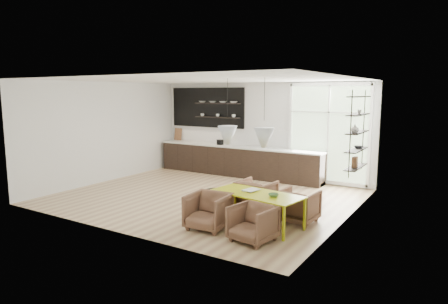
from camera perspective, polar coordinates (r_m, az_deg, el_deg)
room at (r=10.46m, az=3.34°, el=2.27°), size 7.02×6.01×2.91m
kitchen_run at (r=12.57m, az=1.68°, el=-0.64°), size 5.54×0.69×2.75m
right_shelving at (r=9.51m, az=18.46°, el=2.38°), size 0.26×1.22×1.90m
dining_table at (r=7.83m, az=4.70°, el=-6.20°), size 1.90×1.08×0.65m
armchair_back_left at (r=8.84m, az=4.63°, el=-6.24°), size 0.78×0.81×0.70m
armchair_back_right at (r=8.22m, az=10.59°, el=-7.60°), size 0.76×0.77×0.67m
armchair_front_left at (r=7.70m, az=-2.27°, el=-8.45°), size 0.80×0.82×0.69m
armchair_front_right at (r=7.10m, az=4.15°, el=-10.14°), size 0.80×0.81×0.65m
wire_stool at (r=8.85m, az=-1.51°, el=-6.47°), size 0.38×0.38×0.47m
table_book at (r=8.06m, az=3.25°, el=-5.31°), size 0.31×0.38×0.03m
table_bowl at (r=7.59m, az=7.09°, el=-6.14°), size 0.21×0.21×0.06m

